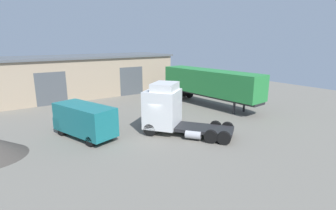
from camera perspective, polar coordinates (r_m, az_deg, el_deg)
ground_plane at (r=20.50m, az=-1.89°, el=-5.82°), size 60.00×60.00×0.00m
warehouse_building at (r=35.63m, az=-17.63°, el=6.19°), size 22.56×7.66×5.05m
tractor_unit_white at (r=19.75m, az=0.17°, el=-1.09°), size 5.88×6.70×3.87m
container_trailer_green at (r=28.46m, az=9.05°, el=4.78°), size 3.48×12.25×3.86m
delivery_van_teal at (r=20.02m, az=-17.95°, el=-3.03°), size 3.47×5.52×2.40m
oil_drum at (r=22.19m, az=-4.98°, el=-3.11°), size 0.58×0.58×0.88m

